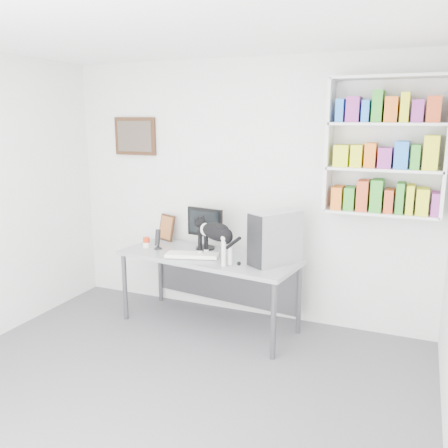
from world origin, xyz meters
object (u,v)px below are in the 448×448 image
object	(u,v)px
cat	(216,241)
monitor	(205,228)
keyboard	(192,255)
leaning_print	(167,227)
soup_can	(146,242)
speaker	(158,239)
bookshelf	(385,147)
pc_tower	(275,238)
desk	(209,291)

from	to	relation	value
cat	monitor	bearing A→B (deg)	157.79
keyboard	leaning_print	distance (m)	0.76
keyboard	soup_can	xyz separation A→B (m)	(-0.61, 0.13, 0.03)
monitor	leaning_print	world-z (taller)	monitor
monitor	cat	bearing A→B (deg)	-43.74
monitor	speaker	world-z (taller)	monitor
bookshelf	cat	world-z (taller)	bookshelf
bookshelf	monitor	xyz separation A→B (m)	(-1.72, -0.14, -0.87)
pc_tower	leaning_print	size ratio (longest dim) A/B	1.68
leaning_print	keyboard	bearing A→B (deg)	-16.78
cat	soup_can	bearing A→B (deg)	-160.33
keyboard	cat	xyz separation A→B (m)	(0.27, -0.03, 0.18)
soup_can	pc_tower	bearing A→B (deg)	-0.89
desk	cat	size ratio (longest dim) A/B	2.88
cat	desk	bearing A→B (deg)	163.79
speaker	cat	xyz separation A→B (m)	(0.73, -0.16, 0.09)
monitor	cat	distance (m)	0.46
desk	pc_tower	bearing A→B (deg)	6.98
keyboard	soup_can	world-z (taller)	soup_can
keyboard	speaker	world-z (taller)	speaker
monitor	desk	bearing A→B (deg)	-48.79
keyboard	monitor	bearing A→B (deg)	75.00
pc_tower	cat	world-z (taller)	pc_tower
monitor	bookshelf	bearing A→B (deg)	13.62
leaning_print	pc_tower	bearing A→B (deg)	9.09
bookshelf	monitor	world-z (taller)	bookshelf
monitor	leaning_print	size ratio (longest dim) A/B	1.49
desk	bookshelf	bearing A→B (deg)	20.07
keyboard	desk	bearing A→B (deg)	27.10
bookshelf	pc_tower	xyz separation A→B (m)	(-0.89, -0.36, -0.84)
keyboard	speaker	bearing A→B (deg)	148.69
speaker	leaning_print	bearing A→B (deg)	118.32
bookshelf	desk	distance (m)	2.19
bookshelf	pc_tower	world-z (taller)	bookshelf
keyboard	soup_can	size ratio (longest dim) A/B	4.72
soup_can	cat	xyz separation A→B (m)	(0.87, -0.17, 0.14)
bookshelf	keyboard	distance (m)	2.07
monitor	cat	size ratio (longest dim) A/B	0.70
desk	leaning_print	world-z (taller)	leaning_print
desk	speaker	bearing A→B (deg)	-173.16
desk	pc_tower	world-z (taller)	pc_tower
keyboard	leaning_print	size ratio (longest dim) A/B	1.72
leaning_print	desk	bearing A→B (deg)	-4.07
pc_tower	monitor	bearing A→B (deg)	-162.41
pc_tower	cat	distance (m)	0.57
leaning_print	cat	bearing A→B (deg)	-7.81
bookshelf	cat	bearing A→B (deg)	-160.78
soup_can	bookshelf	bearing A→B (deg)	8.25
bookshelf	desk	size ratio (longest dim) A/B	0.68
bookshelf	soup_can	distance (m)	2.56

